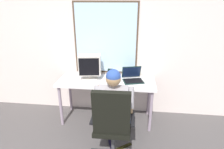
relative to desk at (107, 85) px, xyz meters
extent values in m
cube|color=silver|center=(-0.27, 0.38, 0.61)|extent=(5.08, 0.06, 2.56)
cube|color=#4C3828|center=(-0.06, 0.34, 0.73)|extent=(1.11, 0.01, 1.24)
cube|color=silver|center=(-0.06, 0.34, 0.73)|extent=(1.05, 0.02, 1.18)
cylinder|color=gray|center=(-0.75, -0.25, -0.31)|extent=(0.05, 0.05, 0.73)
cylinder|color=gray|center=(0.75, -0.25, -0.31)|extent=(0.05, 0.05, 0.73)
cylinder|color=gray|center=(-0.75, 0.25, -0.31)|extent=(0.05, 0.05, 0.73)
cylinder|color=gray|center=(0.75, 0.25, -0.31)|extent=(0.05, 0.05, 0.73)
cube|color=white|center=(0.00, 0.00, 0.07)|extent=(1.62, 0.63, 0.03)
cube|color=black|center=(0.33, -0.71, -0.66)|extent=(0.28, 0.23, 0.02)
cube|color=black|center=(0.15, -0.66, -0.66)|extent=(0.15, 0.31, 0.02)
cylinder|color=#3F3F44|center=(0.20, -0.81, -0.45)|extent=(0.05, 0.05, 0.41)
cube|color=black|center=(0.20, -0.81, -0.22)|extent=(0.48, 0.48, 0.06)
cube|color=black|center=(0.21, -1.02, 0.10)|extent=(0.46, 0.13, 0.60)
cube|color=black|center=(0.46, -0.80, -0.09)|extent=(0.06, 0.33, 0.02)
cube|color=black|center=(-0.06, -0.81, -0.09)|extent=(0.06, 0.33, 0.02)
cylinder|color=navy|center=(0.36, -0.55, -0.19)|extent=(0.16, 0.46, 0.15)
cylinder|color=navy|center=(0.35, -0.31, -0.43)|extent=(0.12, 0.12, 0.48)
cube|color=black|center=(0.35, -0.25, -0.63)|extent=(0.10, 0.24, 0.08)
cylinder|color=navy|center=(0.04, -0.55, -0.19)|extent=(0.16, 0.46, 0.15)
cylinder|color=navy|center=(0.03, -0.32, -0.43)|extent=(0.12, 0.12, 0.48)
cube|color=black|center=(0.03, -0.26, -0.63)|extent=(0.10, 0.24, 0.08)
cube|color=gray|center=(0.20, -0.78, 0.07)|extent=(0.39, 0.29, 0.54)
sphere|color=#A37D54|center=(0.20, -0.78, 0.45)|extent=(0.19, 0.19, 0.19)
sphere|color=#2B4895|center=(0.20, -0.78, 0.48)|extent=(0.19, 0.19, 0.19)
cylinder|color=gray|center=(0.42, -0.72, 0.17)|extent=(0.09, 0.22, 0.29)
cylinder|color=#A37D54|center=(0.42, -0.64, 0.03)|extent=(0.08, 0.19, 0.26)
sphere|color=#A37D54|center=(0.42, -0.60, 0.01)|extent=(0.09, 0.09, 0.09)
cylinder|color=gray|center=(-0.02, -0.73, 0.17)|extent=(0.09, 0.22, 0.29)
cylinder|color=#A37D54|center=(-0.02, -0.59, 0.13)|extent=(0.08, 0.11, 0.27)
sphere|color=#A37D54|center=(-0.02, -0.50, 0.19)|extent=(0.09, 0.09, 0.09)
cube|color=beige|center=(-0.29, 0.04, 0.10)|extent=(0.28, 0.24, 0.02)
cylinder|color=beige|center=(-0.29, 0.04, 0.14)|extent=(0.04, 0.04, 0.07)
cube|color=beige|center=(-0.29, 0.04, 0.34)|extent=(0.40, 0.28, 0.33)
cube|color=black|center=(-0.27, -0.07, 0.34)|extent=(0.32, 0.05, 0.29)
cube|color=black|center=(0.45, 0.00, 0.10)|extent=(0.37, 0.31, 0.02)
cube|color=black|center=(0.45, 0.00, 0.11)|extent=(0.34, 0.27, 0.00)
cube|color=black|center=(0.41, 0.15, 0.21)|extent=(0.33, 0.16, 0.21)
cube|color=#0F1933|center=(0.41, 0.14, 0.21)|extent=(0.31, 0.14, 0.19)
cylinder|color=silver|center=(0.07, -0.13, 0.09)|extent=(0.07, 0.07, 0.00)
cylinder|color=silver|center=(0.07, -0.13, 0.13)|extent=(0.01, 0.01, 0.08)
cylinder|color=silver|center=(0.07, -0.13, 0.20)|extent=(0.08, 0.08, 0.07)
cylinder|color=#53050E|center=(0.07, -0.13, 0.18)|extent=(0.07, 0.07, 0.03)
cube|color=black|center=(0.05, 0.11, 0.17)|extent=(0.08, 0.08, 0.17)
cylinder|color=#333338|center=(0.05, 0.07, 0.20)|extent=(0.06, 0.01, 0.06)
camera|label=1|loc=(0.44, -2.95, 1.36)|focal=30.89mm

